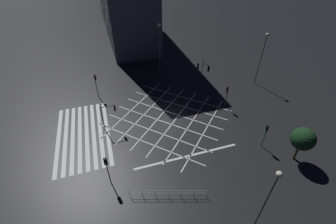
# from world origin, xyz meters

# --- Properties ---
(ground_plane) EXTENTS (200.00, 200.00, 0.00)m
(ground_plane) POSITION_xyz_m (0.00, 0.00, 0.00)
(ground_plane) COLOR black
(road_markings) EXTENTS (19.74, 25.29, 0.01)m
(road_markings) POSITION_xyz_m (0.37, -7.57, 0.00)
(road_markings) COLOR silver
(road_markings) RESTS_ON ground_plane
(traffic_light_nw_main) EXTENTS (2.69, 0.36, 3.62)m
(traffic_light_nw_main) POSITION_xyz_m (-7.95, 9.55, 2.67)
(traffic_light_nw_main) COLOR #424244
(traffic_light_nw_main) RESTS_ON ground_plane
(traffic_light_ne_cross) EXTENTS (0.36, 0.39, 3.56)m
(traffic_light_ne_cross) POSITION_xyz_m (9.04, 9.53, 2.55)
(traffic_light_ne_cross) COLOR #424244
(traffic_light_ne_cross) RESTS_ON ground_plane
(traffic_light_se_main) EXTENTS (0.39, 0.36, 3.90)m
(traffic_light_se_main) POSITION_xyz_m (8.69, -9.25, 2.79)
(traffic_light_se_main) COLOR #424244
(traffic_light_se_main) RESTS_ON ground_plane
(traffic_light_nw_cross) EXTENTS (0.36, 0.39, 3.24)m
(traffic_light_nw_cross) POSITION_xyz_m (-9.04, 8.50, 2.32)
(traffic_light_nw_cross) COLOR #424244
(traffic_light_nw_cross) RESTS_ON ground_plane
(traffic_light_median_south) EXTENTS (0.36, 2.02, 4.04)m
(traffic_light_median_south) POSITION_xyz_m (0.07, -8.10, 2.94)
(traffic_light_median_south) COLOR #424244
(traffic_light_median_south) RESTS_ON ground_plane
(traffic_light_sw_cross) EXTENTS (0.36, 0.39, 4.15)m
(traffic_light_sw_cross) POSITION_xyz_m (-8.61, -9.33, 2.97)
(traffic_light_sw_cross) COLOR #424244
(traffic_light_sw_cross) RESTS_ON ground_plane
(traffic_light_median_north) EXTENTS (0.36, 0.39, 3.77)m
(traffic_light_median_north) POSITION_xyz_m (0.19, 9.15, 2.70)
(traffic_light_median_north) COLOR #424244
(traffic_light_median_north) RESTS_ON ground_plane
(street_lamp_east) EXTENTS (0.54, 0.54, 10.11)m
(street_lamp_east) POSITION_xyz_m (-11.63, 2.12, 7.13)
(street_lamp_east) COLOR #424244
(street_lamp_east) RESTS_ON ground_plane
(street_lamp_west) EXTENTS (0.44, 0.44, 8.56)m
(street_lamp_west) POSITION_xyz_m (17.73, 2.38, 5.59)
(street_lamp_west) COLOR #424244
(street_lamp_west) RESTS_ON ground_plane
(street_lamp_far) EXTENTS (0.53, 0.53, 9.10)m
(street_lamp_far) POSITION_xyz_m (-4.72, 17.98, 6.42)
(street_lamp_far) COLOR #424244
(street_lamp_far) RESTS_ON ground_plane
(street_tree_near) EXTENTS (2.65, 2.65, 4.59)m
(street_tree_near) POSITION_xyz_m (11.92, 12.09, 3.24)
(street_tree_near) COLOR brown
(street_tree_near) RESTS_ON ground_plane
(pedestrian_railing) EXTENTS (2.40, 7.54, 1.05)m
(pedestrian_railing) POSITION_xyz_m (12.21, -3.83, 0.67)
(pedestrian_railing) COLOR #B7B7BC
(pedestrian_railing) RESTS_ON ground_plane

